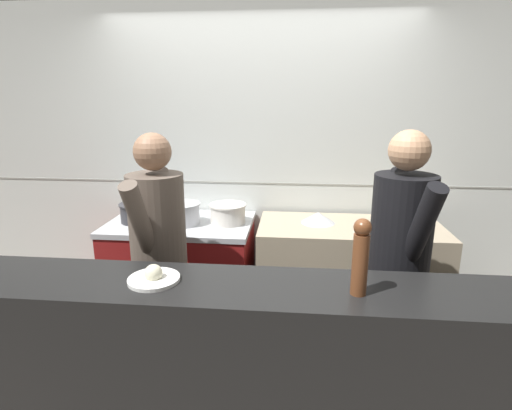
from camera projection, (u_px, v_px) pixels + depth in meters
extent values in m
plane|color=#6B6056|center=(240.00, 410.00, 2.45)|extent=(14.00, 14.00, 0.00)
cube|color=silver|center=(259.00, 165.00, 3.37)|extent=(8.00, 0.06, 2.60)
cube|color=gray|center=(259.00, 183.00, 3.38)|extent=(8.00, 0.00, 0.01)
cube|color=maroon|center=(183.00, 277.00, 3.26)|extent=(1.10, 0.70, 0.87)
cube|color=#B7BABF|center=(181.00, 224.00, 3.15)|extent=(1.12, 0.71, 0.04)
cube|color=#B7BABF|center=(170.00, 288.00, 2.93)|extent=(0.99, 0.03, 0.10)
cube|color=gray|center=(347.00, 281.00, 3.13)|extent=(1.38, 0.65, 0.92)
cube|color=black|center=(349.00, 349.00, 2.95)|extent=(1.35, 0.04, 0.10)
cube|color=black|center=(259.00, 379.00, 1.97)|extent=(3.31, 0.45, 1.01)
cylinder|color=#2D2D33|center=(138.00, 212.00, 3.13)|extent=(0.27, 0.27, 0.15)
cylinder|color=#2D2D33|center=(138.00, 204.00, 3.11)|extent=(0.29, 0.29, 0.01)
cylinder|color=#B7BABF|center=(183.00, 214.00, 3.06)|extent=(0.26, 0.26, 0.17)
cylinder|color=#B7BABF|center=(182.00, 204.00, 3.04)|extent=(0.28, 0.28, 0.01)
cylinder|color=beige|center=(228.00, 214.00, 3.09)|extent=(0.27, 0.27, 0.15)
cylinder|color=beige|center=(228.00, 205.00, 3.07)|extent=(0.29, 0.29, 0.01)
cone|color=#B7BABF|center=(318.00, 217.00, 3.07)|extent=(0.26, 0.26, 0.08)
cylinder|color=white|center=(154.00, 279.00, 1.89)|extent=(0.24, 0.24, 0.02)
sphere|color=beige|center=(154.00, 273.00, 1.88)|extent=(0.09, 0.09, 0.09)
cylinder|color=brown|center=(360.00, 265.00, 1.73)|extent=(0.07, 0.07, 0.28)
sphere|color=brown|center=(363.00, 227.00, 1.69)|extent=(0.08, 0.08, 0.08)
cube|color=black|center=(164.00, 330.00, 2.59)|extent=(0.30, 0.21, 0.78)
cylinder|color=brown|center=(157.00, 226.00, 2.41)|extent=(0.37, 0.37, 0.64)
sphere|color=#8C664C|center=(152.00, 152.00, 2.29)|extent=(0.22, 0.22, 0.22)
cylinder|color=brown|center=(170.00, 206.00, 2.58)|extent=(0.13, 0.33, 0.54)
cylinder|color=brown|center=(141.00, 225.00, 2.20)|extent=(0.13, 0.33, 0.54)
cube|color=black|center=(390.00, 343.00, 2.45)|extent=(0.32, 0.24, 0.79)
cylinder|color=black|center=(401.00, 231.00, 2.26)|extent=(0.40, 0.40, 0.65)
sphere|color=tan|center=(409.00, 150.00, 2.14)|extent=(0.22, 0.22, 0.22)
cylinder|color=black|center=(388.00, 209.00, 2.44)|extent=(0.16, 0.34, 0.55)
cylinder|color=black|center=(420.00, 230.00, 2.05)|extent=(0.16, 0.34, 0.55)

